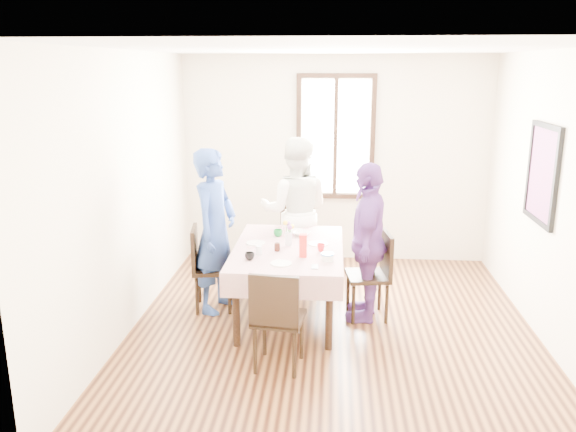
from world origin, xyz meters
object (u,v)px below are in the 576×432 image
Objects in this scene: dining_table at (288,282)px; person_far at (295,211)px; chair_right at (368,276)px; chair_left at (213,268)px; person_right at (367,242)px; chair_near at (279,318)px; chair_far at (295,245)px; person_left at (214,231)px.

dining_table is 0.87× the size of person_far.
person_far is at bearing 31.80° from chair_right.
dining_table is 0.83m from chair_left.
person_right is (1.61, -0.10, 0.36)m from chair_left.
person_far is (-0.00, 2.08, 0.43)m from chair_near.
chair_right is at bearing 129.87° from person_far.
chair_near is 0.56× the size of person_right.
chair_near is 1.40m from person_right.
chair_right is (0.82, 0.05, 0.08)m from dining_table.
chair_left is (-0.82, 0.14, 0.08)m from dining_table.
dining_table is 1.05m from chair_far.
chair_far is 1.27m from person_left.
chair_far is at bearing 129.18° from chair_left.
person_left is (-0.80, 1.19, 0.42)m from chair_near.
chair_left is 1.00× the size of chair_near.
dining_table is at bearing 93.81° from chair_far.
person_left reaches higher than person_right.
chair_far is (-0.82, 1.00, 0.00)m from chair_right.
person_left reaches higher than chair_far.
person_left reaches higher than dining_table.
chair_left and chair_right have the same top height.
person_right is at bearing 129.11° from person_far.
chair_right is 1.00× the size of chair_far.
person_right is (0.80, 1.10, 0.36)m from chair_near.
chair_left is at bearing 78.67° from chair_right.
chair_far is at bearing -133.77° from person_right.
chair_near is (0.00, -1.05, 0.08)m from dining_table.
chair_far is at bearing -89.92° from person_far.
person_left is 1.59m from person_right.
chair_far is (0.82, 0.90, 0.00)m from chair_left.
person_left is at bearing -85.68° from person_right.
person_left is (-1.61, 0.10, 0.42)m from chair_right.
person_far is (0.80, 0.89, 0.01)m from person_left.
chair_near is at bearing 135.29° from chair_right.
chair_right is at bearing 77.92° from chair_left.
chair_far is at bearing -25.48° from person_left.
person_left is (-0.80, -0.90, 0.42)m from chair_far.
chair_far is 0.43m from person_far.
dining_table is 1.15m from person_far.
person_far is at bearing 128.57° from chair_left.
chair_right is (1.63, -0.10, 0.00)m from chair_left.
chair_right is 1.00× the size of chair_near.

